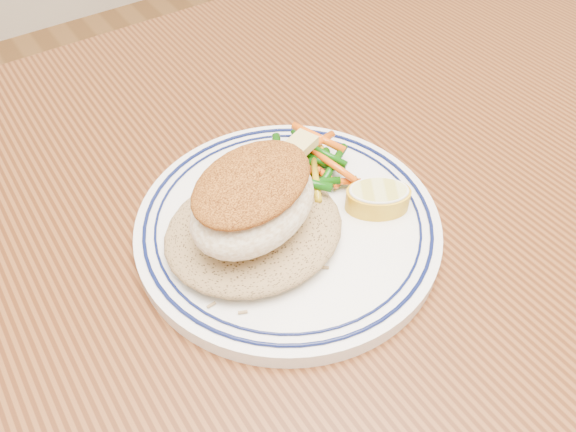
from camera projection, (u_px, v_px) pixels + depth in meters
The scene contains 7 objects.
dining_table at pixel (327, 322), 0.53m from camera, with size 1.50×0.90×0.75m.
plate at pixel (288, 224), 0.47m from camera, with size 0.26×0.26×0.02m.
rice_pilaf at pixel (254, 227), 0.45m from camera, with size 0.15×0.13×0.03m, color olive.
fish_fillet at pixel (253, 199), 0.42m from camera, with size 0.13×0.11×0.06m.
vegetable_pile at pixel (304, 166), 0.49m from camera, with size 0.10×0.11×0.03m.
butter_pat at pixel (301, 144), 0.48m from camera, with size 0.03×0.02×0.01m, color #D9C46A.
lemon_wedge at pixel (378, 197), 0.47m from camera, with size 0.07×0.07×0.02m.
Camera 1 is at (-0.19, -0.22, 1.11)m, focal length 35.00 mm.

